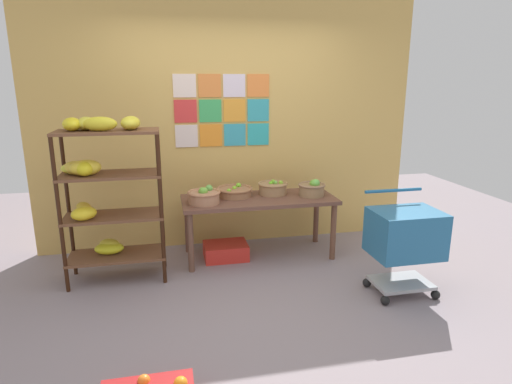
% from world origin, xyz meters
% --- Properties ---
extents(ground, '(9.07, 9.07, 0.00)m').
position_xyz_m(ground, '(0.00, 0.00, 0.00)').
color(ground, gray).
extents(back_wall_with_art, '(4.26, 0.07, 2.92)m').
position_xyz_m(back_wall_with_art, '(-0.00, 1.57, 1.46)').
color(back_wall_with_art, tan).
rests_on(back_wall_with_art, ground).
extents(banana_shelf_unit, '(0.90, 0.49, 1.55)m').
position_xyz_m(banana_shelf_unit, '(-1.30, 0.79, 0.95)').
color(banana_shelf_unit, '#331A0D').
rests_on(banana_shelf_unit, ground).
extents(display_table, '(1.61, 0.65, 0.65)m').
position_xyz_m(display_table, '(0.23, 1.05, 0.57)').
color(display_table, brown).
rests_on(display_table, ground).
extents(fruit_basket_back_right, '(0.32, 0.32, 0.15)m').
position_xyz_m(fruit_basket_back_right, '(0.41, 1.17, 0.72)').
color(fruit_basket_back_right, '#A27A51').
rests_on(fruit_basket_back_right, display_table).
extents(fruit_basket_left, '(0.33, 0.33, 0.17)m').
position_xyz_m(fruit_basket_left, '(-0.35, 0.97, 0.72)').
color(fruit_basket_left, tan).
rests_on(fruit_basket_left, display_table).
extents(fruit_basket_centre, '(0.29, 0.29, 0.18)m').
position_xyz_m(fruit_basket_centre, '(0.80, 1.02, 0.73)').
color(fruit_basket_centre, '#98744D').
rests_on(fruit_basket_centre, display_table).
extents(fruit_basket_back_left, '(0.39, 0.39, 0.12)m').
position_xyz_m(fruit_basket_back_left, '(-0.01, 1.17, 0.70)').
color(fruit_basket_back_left, '#9C6B48').
rests_on(fruit_basket_back_left, display_table).
extents(produce_crate_under_table, '(0.46, 0.34, 0.16)m').
position_xyz_m(produce_crate_under_table, '(-0.13, 1.05, 0.08)').
color(produce_crate_under_table, red).
rests_on(produce_crate_under_table, ground).
extents(shopping_cart, '(0.58, 0.48, 0.90)m').
position_xyz_m(shopping_cart, '(1.28, -0.05, 0.53)').
color(shopping_cart, black).
rests_on(shopping_cart, ground).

